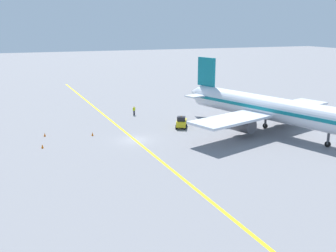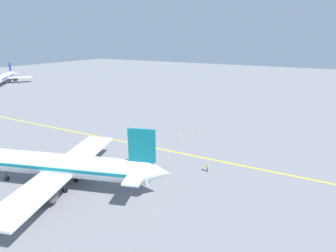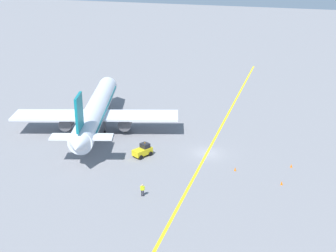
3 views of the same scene
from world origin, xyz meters
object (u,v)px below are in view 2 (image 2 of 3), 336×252
at_px(ground_crew_worker, 207,167).
at_px(baggage_tug_white, 139,163).
at_px(traffic_cone_near_nose, 197,134).
at_px(traffic_cone_by_wingtip, 177,141).
at_px(traffic_cone_mid_apron, 177,129).
at_px(airplane_at_gate, 59,165).
at_px(airplane_distant_taxiing, 5,77).

bearing_deg(ground_crew_worker, baggage_tug_white, 111.65).
relative_size(baggage_tug_white, traffic_cone_near_nose, 6.10).
relative_size(ground_crew_worker, traffic_cone_near_nose, 3.05).
bearing_deg(traffic_cone_by_wingtip, traffic_cone_near_nose, -18.08).
bearing_deg(traffic_cone_mid_apron, ground_crew_worker, -139.28).
bearing_deg(airplane_at_gate, ground_crew_worker, -49.40).
bearing_deg(traffic_cone_near_nose, airplane_distant_taxiing, 78.56).
bearing_deg(baggage_tug_white, airplane_distant_taxiing, 68.95).
xyz_separation_m(airplane_at_gate, traffic_cone_near_nose, (32.40, -9.75, -3.43)).
distance_m(airplane_at_gate, baggage_tug_white, 13.74).
bearing_deg(traffic_cone_near_nose, traffic_cone_mid_apron, 82.89).
distance_m(airplane_distant_taxiing, ground_crew_worker, 135.76).
relative_size(traffic_cone_near_nose, traffic_cone_by_wingtip, 1.00).
height_order(airplane_distant_taxiing, baggage_tug_white, airplane_distant_taxiing).
bearing_deg(airplane_at_gate, traffic_cone_mid_apron, -6.65).
height_order(airplane_distant_taxiing, traffic_cone_mid_apron, airplane_distant_taxiing).
bearing_deg(traffic_cone_near_nose, baggage_tug_white, 172.87).
relative_size(airplane_at_gate, airplane_distant_taxiing, 1.39).
height_order(baggage_tug_white, traffic_cone_near_nose, baggage_tug_white).
height_order(baggage_tug_white, traffic_cone_by_wingtip, baggage_tug_white).
bearing_deg(ground_crew_worker, airplane_distant_taxiing, 72.50).
distance_m(ground_crew_worker, traffic_cone_mid_apron, 22.65).
height_order(airplane_at_gate, traffic_cone_mid_apron, airplane_at_gate).
bearing_deg(airplane_distant_taxiing, ground_crew_worker, -107.50).
xyz_separation_m(baggage_tug_white, ground_crew_worker, (4.57, -11.51, 0.01)).
bearing_deg(airplane_distant_taxiing, traffic_cone_mid_apron, -101.66).
xyz_separation_m(traffic_cone_near_nose, traffic_cone_by_wingtip, (-6.71, 2.19, 0.00)).
relative_size(ground_crew_worker, traffic_cone_by_wingtip, 3.05).
bearing_deg(traffic_cone_by_wingtip, airplane_distant_taxiing, 75.28).
relative_size(airplane_distant_taxiing, traffic_cone_mid_apron, 45.25).
bearing_deg(airplane_at_gate, baggage_tug_white, -32.00).
relative_size(airplane_distant_taxiing, traffic_cone_near_nose, 45.25).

